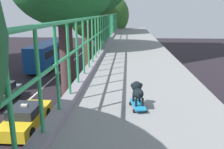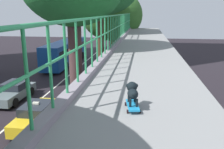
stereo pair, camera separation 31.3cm
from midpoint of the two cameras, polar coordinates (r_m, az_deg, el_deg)
green_railing at (r=2.81m, az=-15.99°, el=-9.67°), size 0.20×37.28×1.31m
car_yellow_cab_fifth at (r=15.07m, az=-16.87°, el=-9.28°), size 1.79×4.43×1.49m
car_grey_sixth at (r=19.72m, az=-22.19°, el=-3.86°), size 1.83×4.35×1.39m
city_bus at (r=31.23m, az=-10.86°, el=5.54°), size 2.48×11.75×2.98m
roadside_tree_farthest at (r=22.41m, az=0.42°, el=14.05°), size 5.59×5.59×8.68m
toy_skateboard at (r=3.62m, az=7.47°, el=-7.43°), size 0.26×0.47×0.08m
small_dog at (r=3.59m, az=7.46°, el=-4.04°), size 0.22×0.40×0.32m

